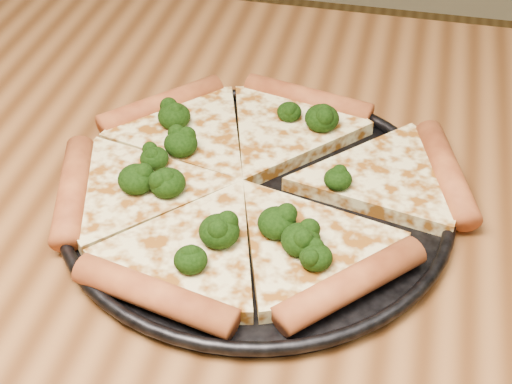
# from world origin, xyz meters

# --- Properties ---
(dining_table) EXTENTS (1.20, 0.90, 0.75)m
(dining_table) POSITION_xyz_m (0.00, 0.00, 0.66)
(dining_table) COLOR brown
(dining_table) RESTS_ON ground
(pizza_pan) EXTENTS (0.34, 0.34, 0.02)m
(pizza_pan) POSITION_xyz_m (0.05, 0.07, 0.76)
(pizza_pan) COLOR black
(pizza_pan) RESTS_ON dining_table
(pizza) EXTENTS (0.38, 0.34, 0.03)m
(pizza) POSITION_xyz_m (0.04, 0.08, 0.77)
(pizza) COLOR #EDDC91
(pizza) RESTS_ON pizza_pan
(broccoli_florets) EXTENTS (0.20, 0.24, 0.02)m
(broccoli_florets) POSITION_xyz_m (0.03, 0.06, 0.78)
(broccoli_florets) COLOR black
(broccoli_florets) RESTS_ON pizza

